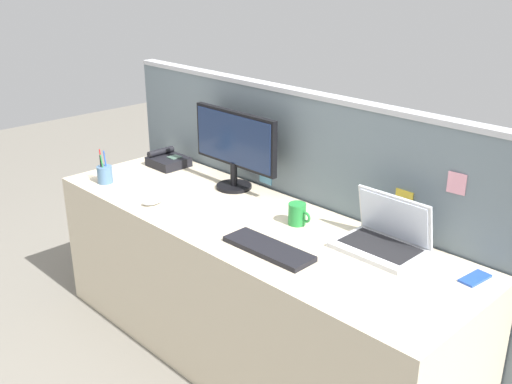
{
  "coord_description": "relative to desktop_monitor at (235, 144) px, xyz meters",
  "views": [
    {
      "loc": [
        1.8,
        -1.71,
        1.84
      ],
      "look_at": [
        0.0,
        0.05,
        0.85
      ],
      "focal_mm": 41.88,
      "sensor_mm": 36.0,
      "label": 1
    }
  ],
  "objects": [
    {
      "name": "pen_cup",
      "position": [
        -0.53,
        -0.44,
        -0.19
      ],
      "size": [
        0.08,
        0.08,
        0.18
      ],
      "color": "#4C7093",
      "rests_on": "desk"
    },
    {
      "name": "desktop_monitor",
      "position": [
        0.0,
        0.0,
        0.0
      ],
      "size": [
        0.56,
        0.18,
        0.4
      ],
      "color": "black",
      "rests_on": "desk"
    },
    {
      "name": "cell_phone_blue_case",
      "position": [
        1.32,
        -0.01,
        -0.23
      ],
      "size": [
        0.08,
        0.14,
        0.01
      ],
      "primitive_type": "cube",
      "rotation": [
        0.0,
        0.0,
        -0.11
      ],
      "color": "blue",
      "rests_on": "desk"
    },
    {
      "name": "desk_phone",
      "position": [
        -0.53,
        -0.04,
        -0.21
      ],
      "size": [
        0.2,
        0.19,
        0.09
      ],
      "color": "black",
      "rests_on": "desk"
    },
    {
      "name": "ground_plane",
      "position": [
        0.34,
        -0.23,
        -0.97
      ],
      "size": [
        10.0,
        10.0,
        0.0
      ],
      "primitive_type": "plane",
      "color": "slate"
    },
    {
      "name": "coffee_mug",
      "position": [
        0.53,
        -0.11,
        -0.19
      ],
      "size": [
        0.12,
        0.08,
        0.1
      ],
      "color": "#238438",
      "rests_on": "desk"
    },
    {
      "name": "desk",
      "position": [
        0.34,
        -0.23,
        -0.6
      ],
      "size": [
        2.2,
        0.69,
        0.73
      ],
      "primitive_type": "cube",
      "color": "beige",
      "rests_on": "ground_plane"
    },
    {
      "name": "computer_mouse_right_hand",
      "position": [
        -0.11,
        -0.44,
        -0.22
      ],
      "size": [
        0.08,
        0.11,
        0.03
      ],
      "primitive_type": "ellipsoid",
      "rotation": [
        0.0,
        0.0,
        -0.18
      ],
      "color": "silver",
      "rests_on": "desk"
    },
    {
      "name": "laptop",
      "position": [
        0.94,
        -0.03,
        -0.18
      ],
      "size": [
        0.34,
        0.25,
        0.22
      ],
      "color": "silver",
      "rests_on": "desk"
    },
    {
      "name": "cubicle_divider",
      "position": [
        0.34,
        0.15,
        -0.33
      ],
      "size": [
        2.58,
        0.08,
        1.27
      ],
      "color": "slate",
      "rests_on": "ground_plane"
    },
    {
      "name": "keyboard_main",
      "position": [
        0.63,
        -0.39,
        -0.23
      ],
      "size": [
        0.4,
        0.15,
        0.02
      ],
      "primitive_type": "cube",
      "rotation": [
        0.0,
        0.0,
        0.03
      ],
      "color": "black",
      "rests_on": "desk"
    }
  ]
}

